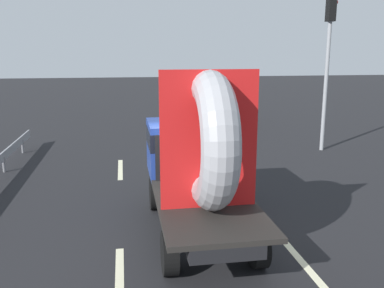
% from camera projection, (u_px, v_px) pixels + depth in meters
% --- Properties ---
extents(ground_plane, '(120.00, 120.00, 0.00)m').
position_uv_depth(ground_plane, '(202.00, 226.00, 9.95)').
color(ground_plane, black).
extents(flatbed_truck, '(2.02, 5.28, 3.75)m').
position_uv_depth(flatbed_truck, '(197.00, 156.00, 9.41)').
color(flatbed_truck, black).
rests_on(flatbed_truck, ground_plane).
extents(distant_sedan, '(1.74, 4.07, 1.33)m').
position_uv_depth(distant_sedan, '(213.00, 111.00, 24.17)').
color(distant_sedan, black).
rests_on(distant_sedan, ground_plane).
extents(traffic_light, '(0.42, 0.36, 6.14)m').
position_uv_depth(traffic_light, '(328.00, 54.00, 16.78)').
color(traffic_light, gray).
rests_on(traffic_light, ground_plane).
extents(lane_dash_left_near, '(0.16, 2.53, 0.01)m').
position_uv_depth(lane_dash_left_near, '(120.00, 280.00, 7.56)').
color(lane_dash_left_near, beige).
rests_on(lane_dash_left_near, ground_plane).
extents(lane_dash_left_far, '(0.16, 2.59, 0.01)m').
position_uv_depth(lane_dash_left_far, '(120.00, 169.00, 14.72)').
color(lane_dash_left_far, beige).
rests_on(lane_dash_left_far, ground_plane).
extents(lane_dash_right_near, '(0.16, 2.36, 0.01)m').
position_uv_depth(lane_dash_right_near, '(308.00, 269.00, 7.96)').
color(lane_dash_right_near, beige).
rests_on(lane_dash_right_near, ground_plane).
extents(lane_dash_right_far, '(0.16, 2.98, 0.01)m').
position_uv_depth(lane_dash_right_far, '(216.00, 162.00, 15.73)').
color(lane_dash_right_far, beige).
rests_on(lane_dash_right_far, ground_plane).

